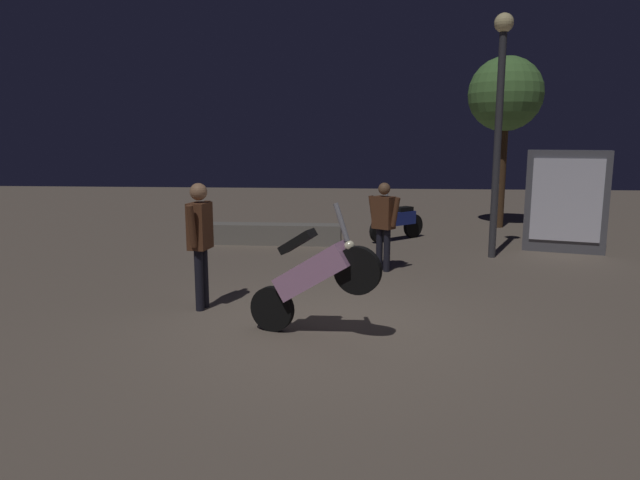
{
  "coord_description": "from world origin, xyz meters",
  "views": [
    {
      "loc": [
        0.4,
        -6.97,
        2.36
      ],
      "look_at": [
        -0.2,
        0.61,
        1.0
      ],
      "focal_mm": 32.35,
      "sensor_mm": 36.0,
      "label": 1
    }
  ],
  "objects_px": {
    "motorcycle_blue_parked_left": "(397,221)",
    "person_rider_beside": "(384,219)",
    "motorcycle_pink_foreground": "(313,276)",
    "kiosk_billboard": "(566,201)",
    "streetlamp_near": "(500,104)",
    "person_bystander_far": "(200,234)"
  },
  "relations": [
    {
      "from": "motorcycle_blue_parked_left",
      "to": "person_rider_beside",
      "type": "bearing_deg",
      "value": 39.81
    },
    {
      "from": "person_bystander_far",
      "to": "streetlamp_near",
      "type": "xyz_separation_m",
      "value": [
        4.77,
        3.91,
        1.92
      ]
    },
    {
      "from": "motorcycle_pink_foreground",
      "to": "person_bystander_far",
      "type": "relative_size",
      "value": 0.93
    },
    {
      "from": "kiosk_billboard",
      "to": "person_rider_beside",
      "type": "bearing_deg",
      "value": 45.66
    },
    {
      "from": "streetlamp_near",
      "to": "motorcycle_blue_parked_left",
      "type": "bearing_deg",
      "value": 134.49
    },
    {
      "from": "motorcycle_pink_foreground",
      "to": "motorcycle_blue_parked_left",
      "type": "distance_m",
      "value": 6.87
    },
    {
      "from": "motorcycle_blue_parked_left",
      "to": "streetlamp_near",
      "type": "xyz_separation_m",
      "value": [
        1.79,
        -1.82,
        2.54
      ]
    },
    {
      "from": "person_rider_beside",
      "to": "person_bystander_far",
      "type": "distance_m",
      "value": 3.61
    },
    {
      "from": "motorcycle_blue_parked_left",
      "to": "kiosk_billboard",
      "type": "bearing_deg",
      "value": 120.11
    },
    {
      "from": "streetlamp_near",
      "to": "kiosk_billboard",
      "type": "height_order",
      "value": "streetlamp_near"
    },
    {
      "from": "person_bystander_far",
      "to": "streetlamp_near",
      "type": "relative_size",
      "value": 0.38
    },
    {
      "from": "motorcycle_blue_parked_left",
      "to": "person_bystander_far",
      "type": "bearing_deg",
      "value": 19.67
    },
    {
      "from": "person_rider_beside",
      "to": "kiosk_billboard",
      "type": "distance_m",
      "value": 4.38
    },
    {
      "from": "motorcycle_blue_parked_left",
      "to": "person_rider_beside",
      "type": "distance_m",
      "value": 3.26
    },
    {
      "from": "person_rider_beside",
      "to": "motorcycle_blue_parked_left",
      "type": "bearing_deg",
      "value": -151.55
    },
    {
      "from": "person_rider_beside",
      "to": "streetlamp_near",
      "type": "relative_size",
      "value": 0.34
    },
    {
      "from": "motorcycle_blue_parked_left",
      "to": "kiosk_billboard",
      "type": "xyz_separation_m",
      "value": [
        3.41,
        -1.05,
        0.61
      ]
    },
    {
      "from": "motorcycle_pink_foreground",
      "to": "person_bystander_far",
      "type": "bearing_deg",
      "value": 166.49
    },
    {
      "from": "person_rider_beside",
      "to": "kiosk_billboard",
      "type": "relative_size",
      "value": 0.75
    },
    {
      "from": "person_rider_beside",
      "to": "streetlamp_near",
      "type": "xyz_separation_m",
      "value": [
        2.2,
        1.37,
        2.04
      ]
    },
    {
      "from": "person_rider_beside",
      "to": "streetlamp_near",
      "type": "height_order",
      "value": "streetlamp_near"
    },
    {
      "from": "kiosk_billboard",
      "to": "streetlamp_near",
      "type": "bearing_deg",
      "value": 41.78
    }
  ]
}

